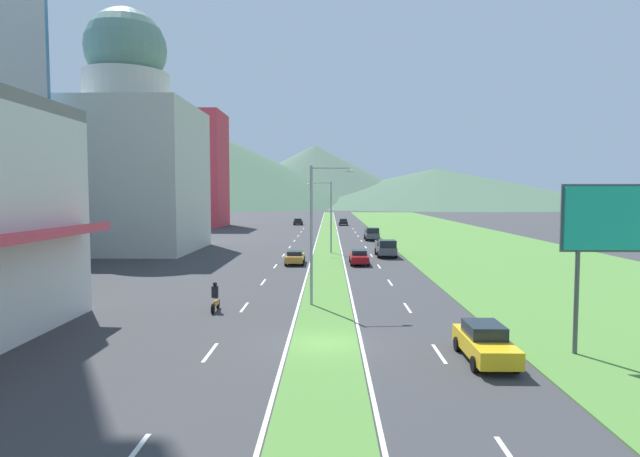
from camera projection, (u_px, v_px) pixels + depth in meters
ground_plane at (324, 344)px, 24.48m from camera, size 600.00×600.00×0.00m
grass_median at (328, 238)px, 84.34m from camera, size 3.20×240.00×0.06m
grass_verge_right at (455, 238)px, 83.96m from camera, size 24.00×240.00×0.06m
lane_dash_left_2 at (210, 352)px, 23.21m from camera, size 0.16×2.80×0.01m
lane_dash_left_3 at (244, 307)px, 32.50m from camera, size 0.16×2.80×0.01m
lane_dash_left_4 at (263, 282)px, 41.80m from camera, size 0.16×2.80×0.01m
lane_dash_left_5 at (275, 266)px, 51.09m from camera, size 0.16×2.80×0.01m
lane_dash_left_6 at (284, 255)px, 60.39m from camera, size 0.16×2.80×0.01m
lane_dash_left_7 at (290, 247)px, 69.69m from camera, size 0.16×2.80×0.01m
lane_dash_left_8 at (294, 241)px, 78.98m from camera, size 0.16×2.80×0.01m
lane_dash_left_9 at (298, 236)px, 88.28m from camera, size 0.16×2.80×0.01m
lane_dash_left_10 at (301, 232)px, 97.57m from camera, size 0.16×2.80×0.01m
lane_dash_left_11 at (304, 229)px, 106.87m from camera, size 0.16×2.80×0.01m
lane_dash_right_2 at (439, 354)px, 23.02m from camera, size 0.16×2.80×0.01m
lane_dash_right_3 at (408, 308)px, 32.32m from camera, size 0.16×2.80×0.01m
lane_dash_right_4 at (390, 283)px, 41.61m from camera, size 0.16×2.80×0.01m
lane_dash_right_5 at (379, 266)px, 50.91m from camera, size 0.16×2.80×0.01m
lane_dash_right_6 at (371, 255)px, 60.21m from camera, size 0.16×2.80×0.01m
lane_dash_right_7 at (366, 247)px, 69.50m from camera, size 0.16×2.80×0.01m
lane_dash_right_8 at (361, 241)px, 78.80m from camera, size 0.16×2.80×0.01m
lane_dash_right_9 at (358, 236)px, 88.09m from camera, size 0.16×2.80×0.01m
lane_dash_right_10 at (355, 232)px, 97.39m from camera, size 0.16×2.80×0.01m
lane_dash_right_11 at (353, 229)px, 106.69m from camera, size 0.16×2.80×0.01m
edge_line_median_left at (317, 238)px, 84.37m from camera, size 0.16×240.00×0.01m
edge_line_median_right at (339, 238)px, 84.31m from camera, size 0.16×240.00×0.01m
domed_building at (128, 154)px, 64.56m from camera, size 16.59×16.59×29.77m
midrise_colored at (194, 170)px, 113.87m from camera, size 13.01×13.01×24.91m
hill_far_left at (209, 169)px, 295.30m from camera, size 187.22×187.22×42.98m
hill_far_center at (315, 176)px, 322.00m from camera, size 146.79×146.79×37.50m
hill_far_right at (436, 187)px, 315.46m from camera, size 218.20×218.20×22.72m
street_lamp_near at (316, 225)px, 32.74m from camera, size 2.76×0.39×8.87m
street_lamp_mid at (328, 212)px, 61.87m from camera, size 3.02×0.36×8.58m
billboard_roadside at (616, 227)px, 22.44m from camera, size 4.76×0.28×7.51m
car_0 at (359, 257)px, 52.56m from camera, size 1.87×4.65×1.43m
car_1 at (485, 342)px, 22.02m from camera, size 1.85×4.55×1.58m
car_2 at (298, 222)px, 120.67m from camera, size 2.04×4.57×1.48m
car_3 at (295, 257)px, 52.58m from camera, size 1.89×4.23×1.35m
car_4 at (343, 222)px, 118.87m from camera, size 1.99×4.21×1.51m
pickup_truck_0 at (386, 248)px, 58.84m from camera, size 2.18×5.40×2.00m
pickup_truck_1 at (372, 234)px, 80.00m from camera, size 2.18×5.40×2.00m
motorcycle_rider at (215, 299)px, 31.34m from camera, size 0.36×2.00×1.80m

